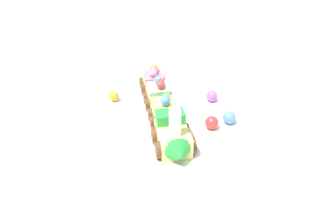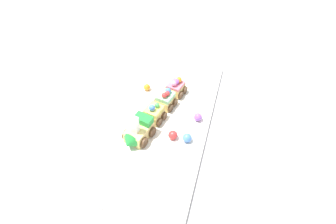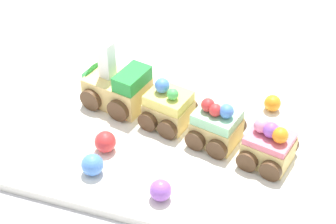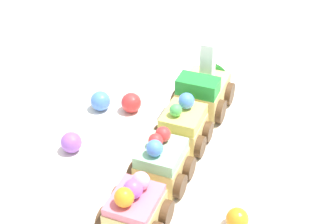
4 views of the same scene
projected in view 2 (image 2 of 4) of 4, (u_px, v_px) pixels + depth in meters
name	position (u px, v px, depth m)	size (l,w,h in m)	color
ground_plane	(160.00, 121.00, 0.87)	(10.00, 10.00, 0.00)	#B2B2B7
display_board	(160.00, 119.00, 0.87)	(0.67, 0.32, 0.01)	white
cake_train_locomotive	(138.00, 132.00, 0.78)	(0.12, 0.09, 0.10)	#E5C675
cake_car_lemon	(154.00, 114.00, 0.84)	(0.07, 0.08, 0.07)	#E5C675
cake_car_mint	(166.00, 100.00, 0.89)	(0.07, 0.08, 0.07)	#E5C675
cake_car_strawberry	(176.00, 88.00, 0.93)	(0.07, 0.08, 0.06)	#E5C675
gumball_orange	(147.00, 87.00, 0.96)	(0.02, 0.02, 0.02)	orange
gumball_purple	(198.00, 117.00, 0.85)	(0.03, 0.03, 0.03)	#9956C6
gumball_red	(173.00, 135.00, 0.79)	(0.03, 0.03, 0.03)	red
gumball_blue	(187.00, 138.00, 0.79)	(0.03, 0.03, 0.03)	#4C84E0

